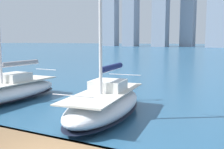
{
  "coord_description": "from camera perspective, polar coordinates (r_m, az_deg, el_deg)",
  "views": [
    {
      "loc": [
        -4.89,
        5.61,
        3.95
      ],
      "look_at": [
        1.11,
        -6.37,
        2.2
      ],
      "focal_mm": 42.0,
      "sensor_mm": 36.0,
      "label": 1
    }
  ],
  "objects": [
    {
      "name": "sailboat_navy",
      "position": [
        13.6,
        -1.49,
        -6.22
      ],
      "size": [
        3.59,
        7.69,
        10.01
      ],
      "color": "white",
      "rests_on": "ground"
    },
    {
      "name": "sailboat_grey",
      "position": [
        18.41,
        -21.3,
        -3.21
      ],
      "size": [
        2.66,
        7.91,
        10.24
      ],
      "color": "white",
      "rests_on": "ground"
    }
  ]
}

